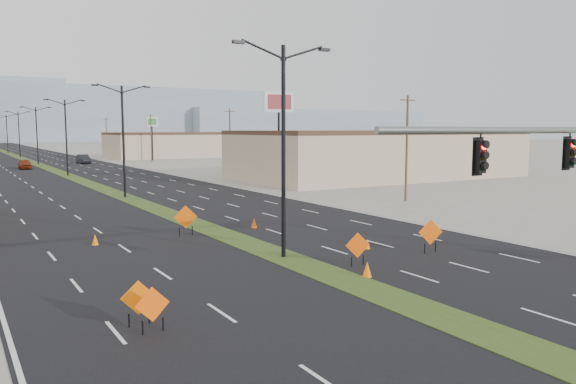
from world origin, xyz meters
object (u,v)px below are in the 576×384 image
cone_3 (95,240)px  construction_sign_3 (358,246)px  streetlight_4 (19,133)px  construction_sign_2 (186,218)px  cone_2 (254,223)px  car_left (25,164)px  construction_sign_4 (431,233)px  construction_sign_0 (152,306)px  streetlight_1 (123,137)px  pole_sign_east_near (279,109)px  streetlight_0 (283,145)px  construction_sign_1 (139,299)px  streetlight_2 (66,135)px  cone_0 (367,270)px  cone_1 (367,244)px  streetlight_5 (7,132)px  streetlight_3 (37,134)px  pole_sign_east_far (152,125)px  car_mid (83,159)px

cone_3 → construction_sign_3: bearing=-50.0°
streetlight_4 → construction_sign_2: 104.45m
construction_sign_3 → cone_2: 11.15m
car_left → construction_sign_4: size_ratio=2.67×
construction_sign_0 → cone_2: size_ratio=2.28×
streetlight_1 → construction_sign_0: streetlight_1 is taller
cone_3 → pole_sign_east_near: (24.25, 22.08, 8.04)m
streetlight_0 → construction_sign_1: (-8.70, -5.75, -4.57)m
streetlight_2 → cone_0: (1.10, -60.93, -5.08)m
cone_3 → cone_1: bearing=-35.1°
streetlight_0 → streetlight_2: (0.00, 56.00, 0.00)m
streetlight_4 → construction_sign_1: streetlight_4 is taller
streetlight_1 → pole_sign_east_near: pole_sign_east_near is taller
construction_sign_4 → cone_2: bearing=130.5°
construction_sign_2 → cone_2: size_ratio=2.83×
streetlight_2 → streetlight_5: 84.00m
cone_2 → construction_sign_2: bearing=-176.3°
streetlight_0 → streetlight_4: (0.00, 112.00, 0.00)m
construction_sign_3 → construction_sign_2: bearing=127.0°
streetlight_1 → construction_sign_4: streetlight_1 is taller
cone_2 → construction_sign_3: bearing=-93.1°
streetlight_0 → construction_sign_0: bearing=-142.3°
streetlight_3 → cone_0: (1.10, -88.93, -5.08)m
cone_0 → pole_sign_east_far: (20.40, 91.98, 6.64)m
construction_sign_4 → pole_sign_east_far: 91.35m
streetlight_5 → cone_0: size_ratio=14.77×
streetlight_2 → streetlight_3: 28.00m
cone_2 → cone_0: bearing=-96.6°
construction_sign_1 → cone_0: construction_sign_1 is taller
streetlight_3 → pole_sign_east_far: size_ratio=1.16×
car_mid → pole_sign_east_near: size_ratio=0.48×
construction_sign_1 → pole_sign_east_near: size_ratio=0.14×
cone_1 → streetlight_1: bearing=99.3°
streetlight_2 → streetlight_5: size_ratio=1.00×
streetlight_2 → pole_sign_east_near: bearing=-56.8°
cone_3 → construction_sign_0: bearing=-95.8°
streetlight_2 → construction_sign_4: size_ratio=5.92×
streetlight_1 → car_left: bearing=94.2°
streetlight_1 → construction_sign_1: 35.15m
streetlight_5 → cone_3: 132.61m
streetlight_4 → cone_3: bearing=-93.9°
pole_sign_east_far → construction_sign_2: bearing=-130.0°
car_left → cone_0: bearing=-83.9°
construction_sign_2 → pole_sign_east_near: bearing=64.6°
construction_sign_2 → construction_sign_4: 13.75m
streetlight_2 → cone_0: size_ratio=14.77×
streetlight_2 → streetlight_3: same height
construction_sign_0 → construction_sign_1: 0.87m
streetlight_3 → construction_sign_3: streetlight_3 is taller
streetlight_3 → construction_sign_1: size_ratio=6.86×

